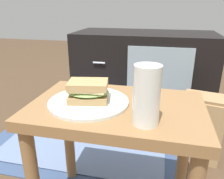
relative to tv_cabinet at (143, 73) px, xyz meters
The scene contains 7 objects.
side_table 0.95m from the tv_cabinet, 89.93° to the right, with size 0.56×0.36×0.46m.
tv_cabinet is the anchor object (origin of this frame).
area_rug 0.60m from the tv_cabinet, 120.54° to the right, with size 1.11×0.84×0.01m.
plate 0.98m from the tv_cabinet, 95.31° to the right, with size 0.26×0.26×0.01m, color silver.
sandwich_front 0.99m from the tv_cabinet, 95.31° to the right, with size 0.15×0.12×0.07m.
beer_glass 1.08m from the tv_cabinet, 84.48° to the right, with size 0.07×0.07×0.16m.
paper_bag 0.64m from the tv_cabinet, 55.91° to the right, with size 0.23×0.17×0.35m.
Camera 1 is at (0.13, -0.65, 0.77)m, focal length 36.31 mm.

